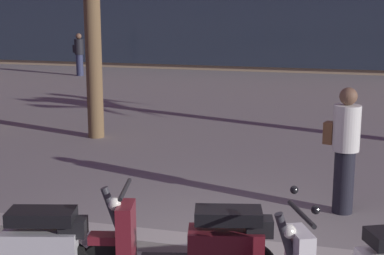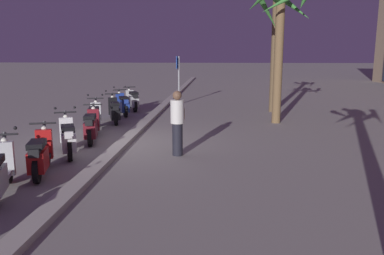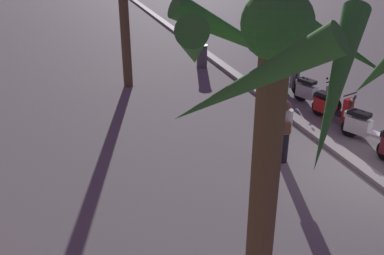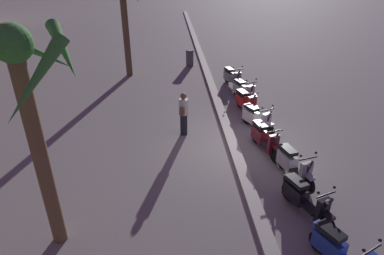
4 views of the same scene
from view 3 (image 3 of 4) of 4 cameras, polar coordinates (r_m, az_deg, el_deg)
name	(u,v)px [view 3 (image 3 of 4)]	position (r m, az deg, el deg)	size (l,w,h in m)	color
ground_plane	(375,171)	(11.62, 22.61, -5.26)	(200.00, 200.00, 0.00)	gray
curb_strip	(366,171)	(11.43, 21.66, -5.24)	(60.00, 0.36, 0.12)	#ADA89E
scooter_white_tail_end	(368,127)	(12.86, 21.86, 0.02)	(1.67, 0.92, 1.17)	black
scooter_red_mid_front	(332,107)	(13.98, 17.71, 2.54)	(1.70, 0.75, 1.04)	black
scooter_silver_far_back	(314,93)	(15.04, 15.52, 4.39)	(1.78, 0.84, 1.17)	black
scooter_grey_mid_rear	(282,77)	(16.41, 11.57, 6.47)	(1.80, 0.76, 1.17)	black
palm_tree_mid_walkway	(267,108)	(4.60, 9.76, 2.51)	(2.35, 2.40, 4.93)	brown
pedestrian_window_shopping	(285,130)	(11.02, 11.93, -0.37)	(0.46, 0.34, 1.63)	black
litter_bin	(202,56)	(18.65, 1.29, 9.26)	(0.48, 0.48, 0.95)	#56565B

